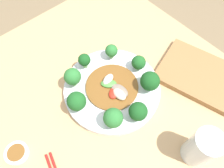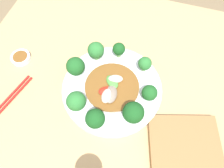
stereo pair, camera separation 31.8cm
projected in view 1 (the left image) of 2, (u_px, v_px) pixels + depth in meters
ground_plane at (110, 156)px, 1.32m from camera, size 8.00×8.00×0.00m
table at (110, 138)px, 1.00m from camera, size 0.97×0.89×0.73m
plate at (112, 89)px, 0.70m from camera, size 0.31×0.31×0.02m
broccoli_east at (138, 111)px, 0.61m from camera, size 0.05×0.05×0.06m
broccoli_northeast at (150, 81)px, 0.65m from camera, size 0.06×0.06×0.07m
broccoli_west at (84, 60)px, 0.70m from camera, size 0.04×0.04×0.06m
broccoli_southeast at (113, 118)px, 0.60m from camera, size 0.06×0.06×0.07m
broccoli_north at (139, 63)px, 0.70m from camera, size 0.05×0.05×0.05m
broccoli_southwest at (73, 77)px, 0.66m from camera, size 0.05×0.05×0.07m
broccoli_south at (77, 101)px, 0.62m from camera, size 0.06×0.06×0.07m
broccoli_northwest at (111, 51)px, 0.72m from camera, size 0.04×0.04×0.06m
stirfry_center at (113, 87)px, 0.68m from camera, size 0.17×0.17×0.03m
drinking_glass at (202, 148)px, 0.55m from camera, size 0.07×0.07×0.13m
sauce_dish at (17, 153)px, 0.60m from camera, size 0.06×0.06×0.02m
cutting_board at (200, 75)px, 0.73m from camera, size 0.30×0.26×0.02m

